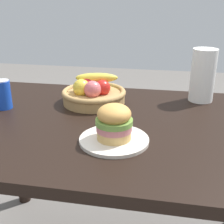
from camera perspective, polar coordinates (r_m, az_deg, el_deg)
dining_table at (r=1.21m, az=-0.46°, el=-6.19°), size 1.40×0.90×0.75m
plate at (r=1.01m, az=0.40°, el=-5.35°), size 0.24×0.24×0.01m
sandwich at (r=0.98m, az=0.41°, el=-1.90°), size 0.12×0.12×0.12m
soda_can at (r=1.36m, az=-20.11°, el=3.18°), size 0.07×0.07×0.13m
fruit_basket at (r=1.35m, az=-3.55°, el=3.80°), size 0.29×0.29×0.13m
paper_towel_roll at (r=1.42m, az=17.01°, el=6.73°), size 0.11×0.11×0.24m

